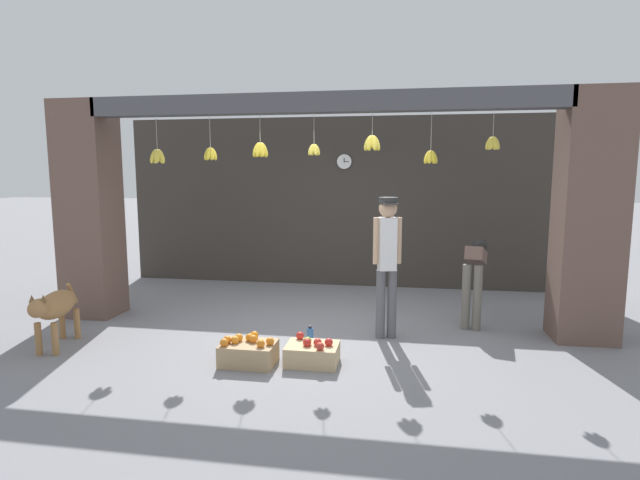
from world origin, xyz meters
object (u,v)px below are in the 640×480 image
at_px(dog, 55,307).
at_px(fruit_crate_apples, 312,353).
at_px(shopkeeper, 387,255).
at_px(water_bottle, 310,339).
at_px(wall_clock, 344,162).
at_px(fruit_crate_oranges, 248,352).
at_px(worker_stooping, 475,270).

bearing_deg(dog, fruit_crate_apples, 77.80).
distance_m(shopkeeper, fruit_crate_apples, 1.52).
relative_size(water_bottle, wall_clock, 1.06).
relative_size(fruit_crate_oranges, wall_clock, 2.11).
distance_m(worker_stooping, fruit_crate_apples, 2.59).
height_order(shopkeeper, fruit_crate_oranges, shopkeeper).
xyz_separation_m(shopkeeper, fruit_crate_oranges, (-1.40, -1.08, -0.89)).
bearing_deg(worker_stooping, fruit_crate_apples, -122.53).
height_order(shopkeeper, wall_clock, wall_clock).
bearing_deg(fruit_crate_apples, wall_clock, 91.72).
bearing_deg(dog, fruit_crate_oranges, 75.08).
relative_size(worker_stooping, wall_clock, 4.11).
bearing_deg(dog, wall_clock, 130.06).
bearing_deg(fruit_crate_oranges, shopkeeper, 37.87).
distance_m(fruit_crate_oranges, fruit_crate_apples, 0.67).
relative_size(worker_stooping, fruit_crate_apples, 2.02).
xyz_separation_m(dog, water_bottle, (2.88, 0.41, -0.35)).
xyz_separation_m(shopkeeper, fruit_crate_apples, (-0.73, -0.97, -0.90)).
height_order(shopkeeper, worker_stooping, shopkeeper).
height_order(worker_stooping, wall_clock, wall_clock).
relative_size(fruit_crate_apples, water_bottle, 1.92).
relative_size(shopkeeper, water_bottle, 6.03).
bearing_deg(wall_clock, shopkeeper, -72.87).
bearing_deg(wall_clock, fruit_crate_oranges, -98.19).
distance_m(worker_stooping, fruit_crate_oranges, 3.16).
bearing_deg(fruit_crate_apples, fruit_crate_oranges, -170.42).
height_order(fruit_crate_oranges, wall_clock, wall_clock).
height_order(water_bottle, wall_clock, wall_clock).
relative_size(dog, shopkeeper, 0.62).
relative_size(shopkeeper, fruit_crate_apples, 3.14).
bearing_deg(water_bottle, worker_stooping, 33.70).
distance_m(worker_stooping, water_bottle, 2.42).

